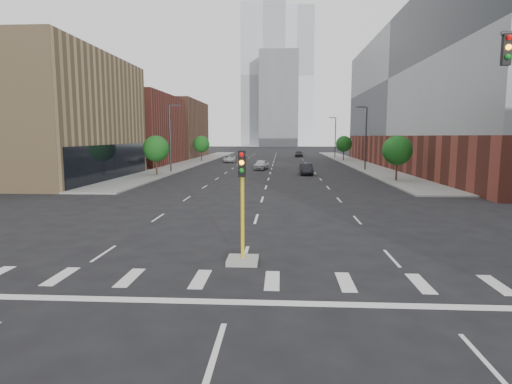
# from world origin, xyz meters

# --- Properties ---
(sidewalk_left_far) EXTENTS (5.00, 92.00, 0.15)m
(sidewalk_left_far) POSITION_xyz_m (-15.00, 74.00, 0.07)
(sidewalk_left_far) COLOR gray
(sidewalk_left_far) RESTS_ON ground
(sidewalk_right_far) EXTENTS (5.00, 92.00, 0.15)m
(sidewalk_right_far) POSITION_xyz_m (15.00, 74.00, 0.07)
(sidewalk_right_far) COLOR gray
(sidewalk_right_far) RESTS_ON ground
(building_left_mid) EXTENTS (20.00, 24.00, 14.00)m
(building_left_mid) POSITION_xyz_m (-27.50, 40.00, 7.00)
(building_left_mid) COLOR #A1835A
(building_left_mid) RESTS_ON ground
(building_left_far_a) EXTENTS (20.00, 22.00, 12.00)m
(building_left_far_a) POSITION_xyz_m (-27.50, 66.00, 6.00)
(building_left_far_a) COLOR brown
(building_left_far_a) RESTS_ON ground
(building_left_far_b) EXTENTS (20.00, 24.00, 13.00)m
(building_left_far_b) POSITION_xyz_m (-27.50, 92.00, 6.50)
(building_left_far_b) COLOR brown
(building_left_far_b) RESTS_ON ground
(building_right_main) EXTENTS (24.00, 70.00, 22.00)m
(building_right_main) POSITION_xyz_m (29.50, 60.00, 11.00)
(building_right_main) COLOR brown
(building_right_main) RESTS_ON ground
(tower_left) EXTENTS (22.00, 22.00, 70.00)m
(tower_left) POSITION_xyz_m (-8.00, 220.00, 35.00)
(tower_left) COLOR #B2B7BC
(tower_left) RESTS_ON ground
(tower_right) EXTENTS (20.00, 20.00, 80.00)m
(tower_right) POSITION_xyz_m (10.00, 260.00, 40.00)
(tower_right) COLOR #B2B7BC
(tower_right) RESTS_ON ground
(tower_mid) EXTENTS (18.00, 18.00, 44.00)m
(tower_mid) POSITION_xyz_m (0.00, 200.00, 22.00)
(tower_mid) COLOR slate
(tower_mid) RESTS_ON ground
(median_traffic_signal) EXTENTS (1.20, 1.20, 4.40)m
(median_traffic_signal) POSITION_xyz_m (0.00, 8.97, 0.97)
(median_traffic_signal) COLOR #999993
(median_traffic_signal) RESTS_ON ground
(streetlight_right_a) EXTENTS (1.60, 0.22, 9.07)m
(streetlight_right_a) POSITION_xyz_m (13.41, 55.00, 5.01)
(streetlight_right_a) COLOR #2D2D30
(streetlight_right_a) RESTS_ON ground
(streetlight_right_b) EXTENTS (1.60, 0.22, 9.07)m
(streetlight_right_b) POSITION_xyz_m (13.41, 90.00, 5.01)
(streetlight_right_b) COLOR #2D2D30
(streetlight_right_b) RESTS_ON ground
(streetlight_left) EXTENTS (1.60, 0.22, 9.07)m
(streetlight_left) POSITION_xyz_m (-13.41, 50.00, 5.01)
(streetlight_left) COLOR #2D2D30
(streetlight_left) RESTS_ON ground
(tree_left_near) EXTENTS (3.20, 3.20, 4.85)m
(tree_left_near) POSITION_xyz_m (-14.00, 45.00, 3.39)
(tree_left_near) COLOR #382619
(tree_left_near) RESTS_ON ground
(tree_left_far) EXTENTS (3.20, 3.20, 4.85)m
(tree_left_far) POSITION_xyz_m (-14.00, 75.00, 3.39)
(tree_left_far) COLOR #382619
(tree_left_far) RESTS_ON ground
(tree_right_near) EXTENTS (3.20, 3.20, 4.85)m
(tree_right_near) POSITION_xyz_m (14.00, 40.00, 3.39)
(tree_right_near) COLOR #382619
(tree_right_near) RESTS_ON ground
(tree_right_far) EXTENTS (3.20, 3.20, 4.85)m
(tree_right_far) POSITION_xyz_m (14.00, 80.00, 3.39)
(tree_right_far) COLOR #382619
(tree_right_far) RESTS_ON ground
(car_near_left) EXTENTS (2.34, 4.57, 1.49)m
(car_near_left) POSITION_xyz_m (-1.50, 55.92, 0.74)
(car_near_left) COLOR #B4B5B9
(car_near_left) RESTS_ON ground
(car_mid_right) EXTENTS (1.64, 4.47, 1.46)m
(car_mid_right) POSITION_xyz_m (4.66, 47.91, 0.73)
(car_mid_right) COLOR black
(car_mid_right) RESTS_ON ground
(car_far_left) EXTENTS (2.59, 5.00, 1.35)m
(car_far_left) POSITION_xyz_m (-8.41, 74.09, 0.67)
(car_far_left) COLOR #B5B5B5
(car_far_left) RESTS_ON ground
(car_deep_right) EXTENTS (2.08, 4.70, 1.34)m
(car_deep_right) POSITION_xyz_m (5.67, 95.50, 0.67)
(car_deep_right) COLOR black
(car_deep_right) RESTS_ON ground
(car_distant) EXTENTS (2.48, 4.99, 1.63)m
(car_distant) POSITION_xyz_m (-7.49, 90.30, 0.82)
(car_distant) COLOR silver
(car_distant) RESTS_ON ground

